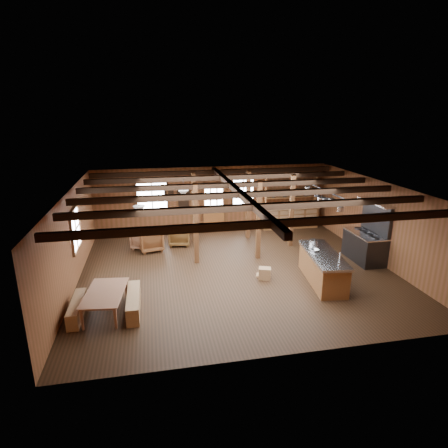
{
  "coord_description": "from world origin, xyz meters",
  "views": [
    {
      "loc": [
        -2.61,
        -11.02,
        5.08
      ],
      "look_at": [
        -0.24,
        0.96,
        1.35
      ],
      "focal_mm": 30.0,
      "sensor_mm": 36.0,
      "label": 1
    }
  ],
  "objects_px": {
    "armchair_b": "(179,236)",
    "commercial_range": "(366,242)",
    "armchair_a": "(151,241)",
    "kitchen_island": "(323,267)",
    "armchair_c": "(143,240)",
    "dining_table": "(107,303)"
  },
  "relations": [
    {
      "from": "kitchen_island",
      "to": "armchair_b",
      "type": "distance_m",
      "value": 5.81
    },
    {
      "from": "commercial_range",
      "to": "armchair_a",
      "type": "bearing_deg",
      "value": 161.8
    },
    {
      "from": "armchair_b",
      "to": "armchair_c",
      "type": "height_order",
      "value": "armchair_b"
    },
    {
      "from": "commercial_range",
      "to": "armchair_b",
      "type": "relative_size",
      "value": 2.62
    },
    {
      "from": "dining_table",
      "to": "armchair_b",
      "type": "bearing_deg",
      "value": -18.42
    },
    {
      "from": "kitchen_island",
      "to": "commercial_range",
      "type": "bearing_deg",
      "value": 37.59
    },
    {
      "from": "armchair_a",
      "to": "armchair_c",
      "type": "height_order",
      "value": "armchair_a"
    },
    {
      "from": "armchair_a",
      "to": "armchair_c",
      "type": "bearing_deg",
      "value": -60.55
    },
    {
      "from": "armchair_b",
      "to": "commercial_range",
      "type": "bearing_deg",
      "value": 162.44
    },
    {
      "from": "kitchen_island",
      "to": "armchair_a",
      "type": "xyz_separation_m",
      "value": [
        -5.13,
        3.76,
        -0.09
      ]
    },
    {
      "from": "armchair_a",
      "to": "dining_table",
      "type": "bearing_deg",
      "value": 63.27
    },
    {
      "from": "kitchen_island",
      "to": "armchair_b",
      "type": "relative_size",
      "value": 3.2
    },
    {
      "from": "dining_table",
      "to": "armchair_b",
      "type": "distance_m",
      "value": 5.33
    },
    {
      "from": "commercial_range",
      "to": "kitchen_island",
      "type": "bearing_deg",
      "value": -149.48
    },
    {
      "from": "commercial_range",
      "to": "armchair_b",
      "type": "xyz_separation_m",
      "value": [
        -6.29,
        2.85,
        -0.3
      ]
    },
    {
      "from": "kitchen_island",
      "to": "armchair_c",
      "type": "relative_size",
      "value": 3.4
    },
    {
      "from": "commercial_range",
      "to": "dining_table",
      "type": "relative_size",
      "value": 1.24
    },
    {
      "from": "commercial_range",
      "to": "armchair_c",
      "type": "xyz_separation_m",
      "value": [
        -7.66,
        2.73,
        -0.33
      ]
    },
    {
      "from": "kitchen_island",
      "to": "commercial_range",
      "type": "xyz_separation_m",
      "value": [
        2.26,
        1.33,
        0.19
      ]
    },
    {
      "from": "kitchen_island",
      "to": "armchair_a",
      "type": "distance_m",
      "value": 6.36
    },
    {
      "from": "kitchen_island",
      "to": "armchair_b",
      "type": "height_order",
      "value": "kitchen_island"
    },
    {
      "from": "armchair_b",
      "to": "armchair_c",
      "type": "distance_m",
      "value": 1.38
    }
  ]
}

